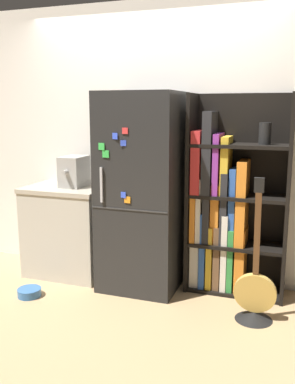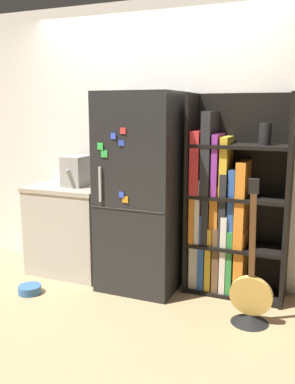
{
  "view_description": "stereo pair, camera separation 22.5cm",
  "coord_description": "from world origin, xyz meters",
  "views": [
    {
      "loc": [
        1.3,
        -3.42,
        1.63
      ],
      "look_at": [
        0.04,
        0.15,
        0.89
      ],
      "focal_mm": 40.0,
      "sensor_mm": 36.0,
      "label": 1
    },
    {
      "loc": [
        1.51,
        -3.34,
        1.63
      ],
      "look_at": [
        0.04,
        0.15,
        0.89
      ],
      "focal_mm": 40.0,
      "sensor_mm": 36.0,
      "label": 2
    }
  ],
  "objects": [
    {
      "name": "espresso_machine",
      "position": [
        -0.73,
        0.21,
        1.03
      ],
      "size": [
        0.21,
        0.35,
        0.29
      ],
      "color": "#A5A39E",
      "rests_on": "kitchen_counter"
    },
    {
      "name": "guitar",
      "position": [
        1.06,
        -0.23,
        0.17
      ],
      "size": [
        0.33,
        0.29,
        1.15
      ],
      "color": "black",
      "rests_on": "ground_plane"
    },
    {
      "name": "refrigerator",
      "position": [
        -0.0,
        0.13,
        0.89
      ],
      "size": [
        0.69,
        0.67,
        1.77
      ],
      "color": "black",
      "rests_on": "ground_plane"
    },
    {
      "name": "wall_back",
      "position": [
        0.0,
        0.47,
        1.3
      ],
      "size": [
        8.0,
        0.05,
        2.6
      ],
      "color": "white",
      "rests_on": "ground_plane"
    },
    {
      "name": "kitchen_counter",
      "position": [
        -0.79,
        0.17,
        0.44
      ],
      "size": [
        0.78,
        0.58,
        0.88
      ],
      "color": "#BCB7A8",
      "rests_on": "ground_plane"
    },
    {
      "name": "pet_bowl",
      "position": [
        -0.85,
        -0.44,
        0.04
      ],
      "size": [
        0.21,
        0.21,
        0.07
      ],
      "color": "#3366A5",
      "rests_on": "ground_plane"
    },
    {
      "name": "ground_plane",
      "position": [
        0.0,
        0.0,
        0.0
      ],
      "size": [
        16.0,
        16.0,
        0.0
      ],
      "primitive_type": "plane",
      "color": "tan"
    },
    {
      "name": "bookshelf",
      "position": [
        0.73,
        0.29,
        0.76
      ],
      "size": [
        0.86,
        0.36,
        1.76
      ],
      "color": "black",
      "rests_on": "ground_plane"
    }
  ]
}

